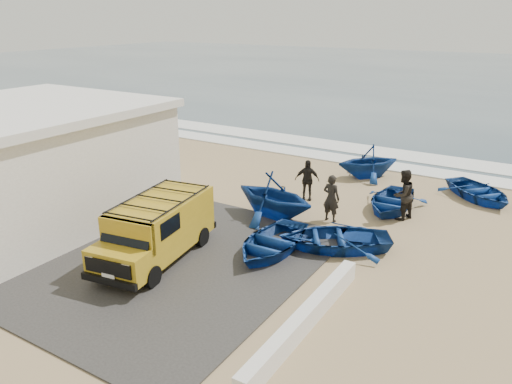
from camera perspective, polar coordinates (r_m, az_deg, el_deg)
The scene contains 17 objects.
ground at distance 17.56m, azimuth -4.81°, elevation -5.52°, with size 160.00×160.00×0.00m, color tan.
slab at distance 17.42m, azimuth -14.10°, elevation -6.22°, with size 12.00×10.00×0.05m, color #3B3836.
ocean at distance 69.78m, azimuth 24.07°, elevation 11.92°, with size 180.00×88.00×0.01m, color #385166.
surf_line at distance 27.52m, azimuth 10.10°, elevation 3.73°, with size 180.00×1.60×0.06m, color white.
surf_wash at distance 29.79m, azimuth 11.90°, elevation 4.81°, with size 180.00×2.20×0.04m, color white.
building at distance 20.81m, azimuth -25.36°, elevation 3.02°, with size 8.40×9.40×4.30m.
parapet at distance 12.91m, azimuth 5.62°, elevation -14.23°, with size 0.35×6.00×0.55m, color silver.
van at distance 16.15m, azimuth -11.22°, elevation -3.99°, with size 2.51×4.90×2.01m.
boat_near_left at distance 16.52m, azimuth 1.78°, elevation -5.73°, with size 2.57×3.59×0.74m, color navy.
boat_near_right at distance 16.97m, azimuth 8.93°, elevation -5.21°, with size 2.65×3.71×0.77m, color navy.
boat_mid_left at distance 19.11m, azimuth 2.06°, elevation -0.38°, with size 2.97×3.44×1.81m, color navy.
boat_mid_right at distance 20.79m, azimuth 15.20°, elevation -1.00°, with size 2.47×3.46×0.72m, color navy.
boat_far_left at distance 24.53m, azimuth 12.69°, elevation 3.46°, with size 2.63×3.05×1.61m, color navy.
boat_far_right at distance 23.18m, azimuth 24.11°, elevation 0.06°, with size 2.45×3.43×0.71m, color navy.
fisherman_front at distance 18.97m, azimuth 8.59°, elevation -0.70°, with size 0.67×0.44×1.84m, color black.
fisherman_middle at distance 19.73m, azimuth 16.45°, elevation -0.30°, with size 0.96×0.75×1.97m, color black.
fisherman_back at distance 21.07m, azimuth 5.85°, elevation 1.38°, with size 1.02×0.43×1.75m, color black.
Camera 1 is at (9.53, -12.72, 7.47)m, focal length 35.00 mm.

